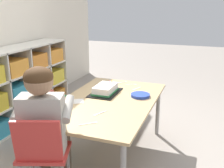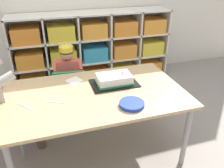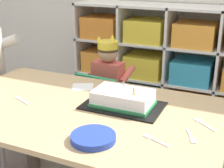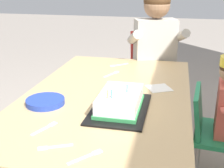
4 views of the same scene
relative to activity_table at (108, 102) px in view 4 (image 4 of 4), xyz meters
name	(u,v)px [view 4 (image 4 of 4)]	position (x,y,z in m)	size (l,w,h in m)	color
activity_table	(108,102)	(0.00, 0.00, 0.00)	(1.42, 0.85, 0.60)	tan
classroom_chair_blue	(213,131)	(-0.14, 0.57, -0.18)	(0.37, 0.34, 0.60)	#238451
classroom_chair_adult_side	(152,70)	(-0.85, 0.16, -0.07)	(0.41, 0.42, 0.78)	red
adult_helper_seated	(157,49)	(-0.74, 0.20, 0.13)	(0.48, 0.46, 1.09)	#B2ADA3
birthday_cake_on_tray	(120,102)	(0.19, 0.10, 0.09)	(0.40, 0.25, 0.12)	black
paper_plate_stack	(45,101)	(0.21, -0.26, 0.06)	(0.18, 0.18, 0.03)	#233DA3
paper_napkin_square	(159,88)	(-0.12, 0.26, 0.05)	(0.12, 0.12, 0.00)	white
fork_scattered_mid_table	(118,65)	(-0.52, -0.05, 0.05)	(0.11, 0.12, 0.00)	white
fork_by_napkin	(46,128)	(0.44, -0.16, 0.05)	(0.13, 0.07, 0.00)	white
fork_beside_plate_stack	(112,74)	(-0.32, -0.05, 0.05)	(0.14, 0.08, 0.00)	white
fork_at_table_front_edge	(87,156)	(0.60, 0.07, 0.05)	(0.11, 0.10, 0.00)	white
fork_near_child_seat	(53,147)	(0.57, -0.07, 0.05)	(0.07, 0.12, 0.00)	white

